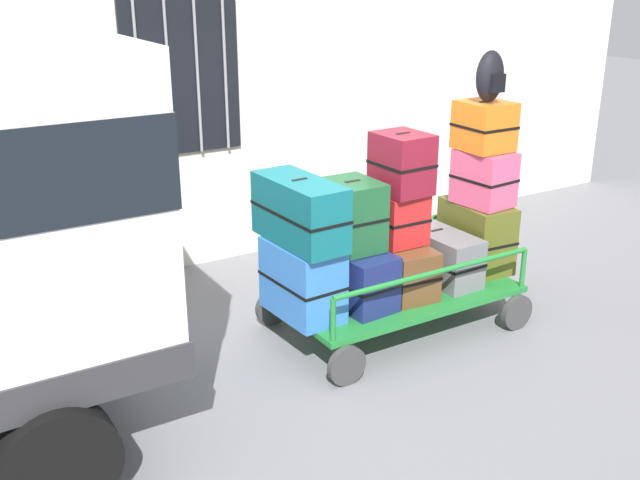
# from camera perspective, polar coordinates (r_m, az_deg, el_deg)

# --- Properties ---
(ground_plane) EXTENTS (40.00, 40.00, 0.00)m
(ground_plane) POSITION_cam_1_polar(r_m,az_deg,el_deg) (6.27, 2.17, -8.71)
(ground_plane) COLOR slate
(building_wall) EXTENTS (12.00, 0.38, 5.00)m
(building_wall) POSITION_cam_1_polar(r_m,az_deg,el_deg) (7.87, -8.77, 16.10)
(building_wall) COLOR silver
(building_wall) RESTS_ON ground
(luggage_cart) EXTENTS (2.12, 1.27, 0.37)m
(luggage_cart) POSITION_cam_1_polar(r_m,az_deg,el_deg) (6.62, 5.72, -4.14)
(luggage_cart) COLOR #1E722D
(luggage_cart) RESTS_ON ground
(cart_railing) EXTENTS (2.02, 1.14, 0.37)m
(cart_railing) POSITION_cam_1_polar(r_m,az_deg,el_deg) (6.48, 5.83, -1.24)
(cart_railing) COLOR #1E722D
(cart_railing) RESTS_ON luggage_cart
(suitcase_left_bottom) EXTENTS (0.46, 0.73, 0.61)m
(suitcase_left_bottom) POSITION_cam_1_polar(r_m,az_deg,el_deg) (5.97, -1.34, -3.04)
(suitcase_left_bottom) COLOR #3372C6
(suitcase_left_bottom) RESTS_ON luggage_cart
(suitcase_left_middle) EXTENTS (0.42, 0.91, 0.52)m
(suitcase_left_middle) POSITION_cam_1_polar(r_m,az_deg,el_deg) (5.80, -1.56, 2.21)
(suitcase_left_middle) COLOR #0F5960
(suitcase_left_middle) RESTS_ON suitcase_left_bottom
(suitcase_midleft_bottom) EXTENTS (0.47, 0.87, 0.48)m
(suitcase_midleft_bottom) POSITION_cam_1_polar(r_m,az_deg,el_deg) (6.24, 2.37, -2.67)
(suitcase_midleft_bottom) COLOR navy
(suitcase_midleft_bottom) RESTS_ON luggage_cart
(suitcase_midleft_middle) EXTENTS (0.41, 0.51, 0.57)m
(suitcase_midleft_middle) POSITION_cam_1_polar(r_m,az_deg,el_deg) (6.05, 2.45, 1.93)
(suitcase_midleft_middle) COLOR #194C28
(suitcase_midleft_middle) RESTS_ON suitcase_midleft_bottom
(suitcase_center_bottom) EXTENTS (0.47, 0.83, 0.44)m
(suitcase_center_bottom) POSITION_cam_1_polar(r_m,az_deg,el_deg) (6.49, 5.97, -2.02)
(suitcase_center_bottom) COLOR brown
(suitcase_center_bottom) RESTS_ON luggage_cart
(suitcase_center_middle) EXTENTS (0.40, 0.47, 0.44)m
(suitcase_center_middle) POSITION_cam_1_polar(r_m,az_deg,el_deg) (6.36, 5.89, 1.80)
(suitcase_center_middle) COLOR #B21E1E
(suitcase_center_middle) RESTS_ON suitcase_center_bottom
(suitcase_center_top) EXTENTS (0.41, 0.48, 0.51)m
(suitcase_center_top) POSITION_cam_1_polar(r_m,az_deg,el_deg) (6.20, 6.29, 5.86)
(suitcase_center_top) COLOR maroon
(suitcase_center_top) RESTS_ON suitcase_center_middle
(suitcase_midright_bottom) EXTENTS (0.39, 0.94, 0.45)m
(suitcase_midright_bottom) POSITION_cam_1_polar(r_m,az_deg,el_deg) (6.81, 8.84, -1.02)
(suitcase_midright_bottom) COLOR slate
(suitcase_midright_bottom) RESTS_ON luggage_cart
(suitcase_right_bottom) EXTENTS (0.46, 0.75, 0.63)m
(suitcase_right_bottom) POSITION_cam_1_polar(r_m,az_deg,el_deg) (7.08, 11.87, 0.37)
(suitcase_right_bottom) COLOR #4C5119
(suitcase_right_bottom) RESTS_ON luggage_cart
(suitcase_right_middle) EXTENTS (0.42, 0.54, 0.50)m
(suitcase_right_middle) POSITION_cam_1_polar(r_m,az_deg,el_deg) (6.88, 12.45, 4.67)
(suitcase_right_middle) COLOR #CC4C72
(suitcase_right_middle) RESTS_ON suitcase_right_bottom
(suitcase_right_top) EXTENTS (0.42, 0.46, 0.43)m
(suitcase_right_top) POSITION_cam_1_polar(r_m,az_deg,el_deg) (6.80, 12.48, 8.54)
(suitcase_right_top) COLOR orange
(suitcase_right_top) RESTS_ON suitcase_right_middle
(backpack) EXTENTS (0.27, 0.22, 0.44)m
(backpack) POSITION_cam_1_polar(r_m,az_deg,el_deg) (6.65, 12.91, 12.08)
(backpack) COLOR black
(backpack) RESTS_ON suitcase_right_top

